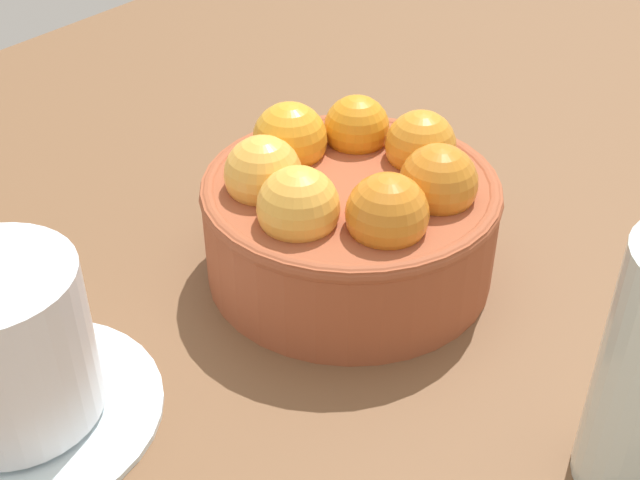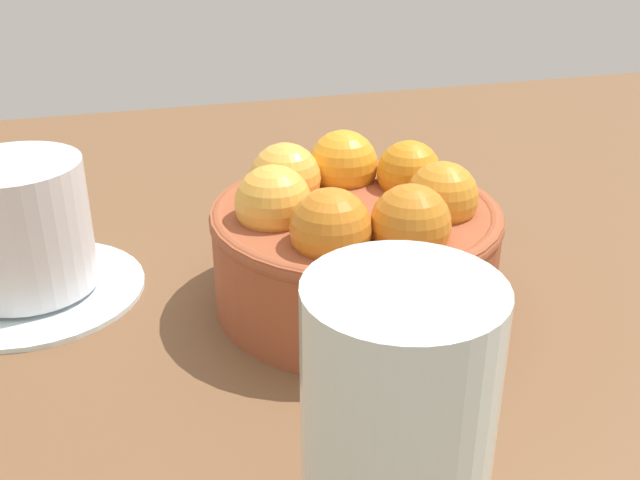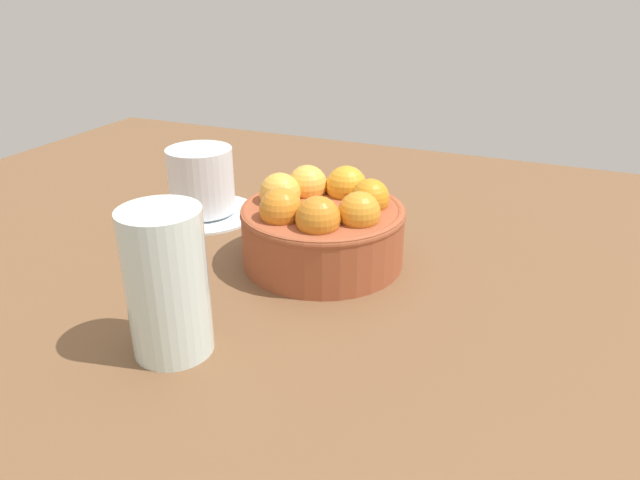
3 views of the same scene
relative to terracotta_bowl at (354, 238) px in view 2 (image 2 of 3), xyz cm
name	(u,v)px [view 2 (image 2 of 3)]	position (x,y,z in cm)	size (l,w,h in cm)	color
ground_plane	(353,330)	(-0.05, 0.00, -6.03)	(118.26, 86.16, 4.16)	brown
terracotta_bowl	(354,238)	(0.00, 0.00, 0.00)	(16.01, 16.01, 8.66)	#9E4C2D
coffee_cup	(24,238)	(17.77, -5.84, -0.36)	(12.70, 12.70, 8.08)	white
water_glass	(396,445)	(4.65, 18.28, 1.82)	(6.07, 6.07, 11.56)	silver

